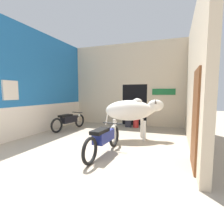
{
  "coord_description": "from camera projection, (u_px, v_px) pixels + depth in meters",
  "views": [
    {
      "loc": [
        2.38,
        -3.05,
        1.6
      ],
      "look_at": [
        0.34,
        2.48,
        0.97
      ],
      "focal_mm": 28.0,
      "sensor_mm": 36.0,
      "label": 1
    }
  ],
  "objects": [
    {
      "name": "shopkeeper_seated",
      "position": [
        129.0,
        114.0,
        8.32
      ],
      "size": [
        0.39,
        0.33,
        1.2
      ],
      "color": "#282833",
      "rests_on": "ground_plane"
    },
    {
      "name": "wall_left_shopfront",
      "position": [
        41.0,
        85.0,
        7.17
      ],
      "size": [
        0.25,
        5.51,
        4.04
      ],
      "color": "#236BAD",
      "rests_on": "ground_plane"
    },
    {
      "name": "motorcycle_near",
      "position": [
        104.0,
        138.0,
        4.54
      ],
      "size": [
        0.58,
        2.09,
        0.76
      ],
      "color": "black",
      "rests_on": "ground_plane"
    },
    {
      "name": "wall_back_with_doorway",
      "position": [
        130.0,
        91.0,
        8.96
      ],
      "size": [
        5.57,
        0.93,
        4.04
      ],
      "color": "beige",
      "rests_on": "ground_plane"
    },
    {
      "name": "plastic_stool",
      "position": [
        136.0,
        123.0,
        8.19
      ],
      "size": [
        0.37,
        0.37,
        0.41
      ],
      "color": "red",
      "rests_on": "ground_plane"
    },
    {
      "name": "cow",
      "position": [
        132.0,
        110.0,
        6.04
      ],
      "size": [
        2.06,
        1.3,
        1.43
      ],
      "color": "silver",
      "rests_on": "ground_plane"
    },
    {
      "name": "wall_right_with_door",
      "position": [
        195.0,
        80.0,
        5.16
      ],
      "size": [
        0.22,
        5.51,
        4.04
      ],
      "color": "beige",
      "rests_on": "ground_plane"
    },
    {
      "name": "motorcycle_far",
      "position": [
        69.0,
        120.0,
        7.66
      ],
      "size": [
        0.59,
        2.02,
        0.73
      ],
      "color": "black",
      "rests_on": "ground_plane"
    },
    {
      "name": "ground_plane",
      "position": [
        58.0,
        166.0,
        3.84
      ],
      "size": [
        30.0,
        30.0,
        0.0
      ],
      "primitive_type": "plane",
      "color": "tan"
    }
  ]
}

